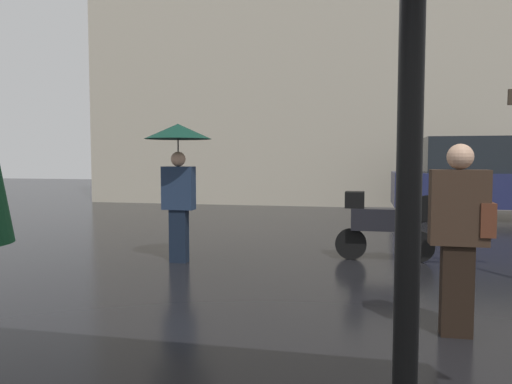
# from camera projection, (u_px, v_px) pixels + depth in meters

# --- Properties ---
(pedestrian_with_umbrella) EXTENTS (0.95, 0.95, 1.99)m
(pedestrian_with_umbrella) POSITION_uv_depth(u_px,v_px,m) (178.00, 154.00, 7.04)
(pedestrian_with_umbrella) COLOR black
(pedestrian_with_umbrella) RESTS_ON ground
(pedestrian_with_bag) EXTENTS (0.50, 0.24, 1.62)m
(pedestrian_with_bag) POSITION_uv_depth(u_px,v_px,m) (460.00, 228.00, 4.12)
(pedestrian_with_bag) COLOR black
(pedestrian_with_bag) RESTS_ON ground
(parked_scooter) EXTENTS (1.42, 0.32, 1.23)m
(parked_scooter) POSITION_uv_depth(u_px,v_px,m) (381.00, 223.00, 7.22)
(parked_scooter) COLOR black
(parked_scooter) RESTS_ON ground
(parked_car_left) EXTENTS (4.27, 1.94, 2.02)m
(parked_car_left) POSITION_uv_depth(u_px,v_px,m) (479.00, 178.00, 12.24)
(parked_car_left) COLOR #1E234C
(parked_car_left) RESTS_ON ground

